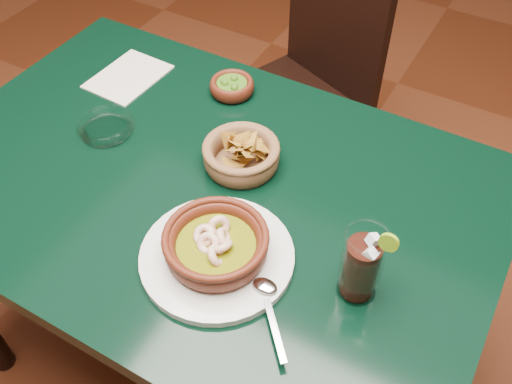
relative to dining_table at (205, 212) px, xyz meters
The scene contains 9 objects.
ground 0.65m from the dining_table, ahead, with size 7.00×7.00×0.00m, color #471C0C.
dining_table is the anchor object (origin of this frame).
dining_chair 0.73m from the dining_table, 97.99° to the left, with size 0.54×0.54×0.90m.
shrimp_plate 0.24m from the dining_table, 48.47° to the right, with size 0.35×0.28×0.08m.
chip_basket 0.16m from the dining_table, 59.48° to the left, with size 0.19×0.19×0.11m.
guacamole_ramekin 0.32m from the dining_table, 109.19° to the left, with size 0.12×0.12×0.04m.
cola_drink 0.42m from the dining_table, 13.00° to the right, with size 0.15×0.15×0.17m.
glass_ashtray 0.29m from the dining_table, behind, with size 0.14×0.14×0.03m.
paper_menu 0.42m from the dining_table, 149.48° to the left, with size 0.15×0.20×0.00m.
Camera 1 is at (0.50, -0.65, 1.59)m, focal length 40.00 mm.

